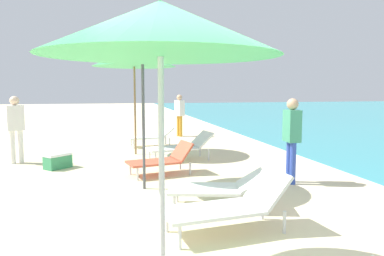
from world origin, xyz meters
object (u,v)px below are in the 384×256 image
Objects in this scene: lounger_farthest_inland at (181,146)px; person_walking_near at (16,123)px; lounger_second_inland at (218,187)px; person_walking_far at (180,111)px; cooler_box at (58,161)px; umbrella_farthest at (134,58)px; person_walking_mid at (292,133)px; umbrella_nearest at (160,29)px; lounger_second_shoreside at (162,159)px; lounger_farthest_shoreside at (152,136)px; lounger_nearest_shoreside at (229,204)px; umbrella_second at (142,48)px.

person_walking_near reaches higher than lounger_farthest_inland.
person_walking_near is at bearing -33.79° from lounger_second_inland.
person_walking_far is 2.47× the size of cooler_box.
person_walking_mid is (2.59, -3.57, -1.56)m from umbrella_farthest.
lounger_farthest_inland is (1.20, 5.58, -1.85)m from umbrella_nearest.
cooler_box is (-2.13, 1.04, -0.15)m from lounger_second_shoreside.
lounger_farthest_shoreside is 0.88× the size of person_walking_mid.
lounger_farthest_inland is at bearing -100.44° from lounger_nearest_shoreside.
lounger_farthest_inland is 1.06× the size of person_walking_mid.
person_walking_mid is 2.54× the size of cooler_box.
umbrella_farthest is 1.78× the size of person_walking_near.
lounger_second_shoreside is (0.44, 0.98, -2.07)m from umbrella_second.
umbrella_nearest is 2.33m from lounger_nearest_shoreside.
lounger_nearest_shoreside is at bearing -117.69° from person_walking_far.
lounger_farthest_shoreside is at bearing -72.50° from lounger_second_inland.
person_walking_near is 1.00× the size of person_walking_mid.
lounger_farthest_inland is at bearing -77.93° from lounger_second_inland.
lounger_second_inland is 3.62m from lounger_farthest_inland.
lounger_second_shoreside is (0.55, 4.18, -1.88)m from umbrella_nearest.
lounger_second_inland reaches higher than cooler_box.
lounger_farthest_shoreside is 0.91× the size of person_walking_far.
lounger_second_shoreside reaches higher than lounger_second_inland.
lounger_nearest_shoreside is 0.96× the size of lounger_farthest_inland.
umbrella_nearest is 1.65× the size of person_walking_far.
umbrella_second is 1.78× the size of lounger_second_inland.
lounger_nearest_shoreside is 1.01× the size of person_walking_near.
lounger_second_inland is at bearing -104.86° from lounger_nearest_shoreside.
lounger_nearest_shoreside reaches higher than cooler_box.
person_walking_far is (1.95, 9.93, -1.29)m from umbrella_nearest.
person_walking_near is 1.03× the size of person_walking_far.
umbrella_second is at bearing -76.01° from lounger_nearest_shoreside.
person_walking_near is at bearing 155.76° from person_walking_mid.
person_walking_far is at bearing -103.70° from lounger_nearest_shoreside.
umbrella_farthest is at bearing 130.77° from person_walking_mid.
person_walking_mid is (5.34, -2.97, -0.00)m from person_walking_near.
umbrella_farthest is at bearing -97.70° from person_walking_near.
umbrella_second is 4.14m from person_walking_near.
lounger_farthest_shoreside is at bearing -81.13° from person_walking_near.
lounger_farthest_shoreside is 2.30m from lounger_farthest_inland.
umbrella_farthest is 1.79× the size of person_walking_mid.
lounger_nearest_shoreside is at bearing -164.59° from person_walking_near.
umbrella_second is at bearing -91.02° from umbrella_farthest.
umbrella_farthest is at bearing -93.86° from lounger_second_shoreside.
cooler_box is (-2.78, -0.35, -0.18)m from lounger_farthest_inland.
lounger_nearest_shoreside is 4.52m from lounger_farthest_inland.
lounger_second_inland is 0.99× the size of person_walking_far.
person_walking_far is at bearing 61.82° from umbrella_farthest.
umbrella_nearest is 1.59× the size of lounger_nearest_shoreside.
lounger_second_inland is at bearing -142.92° from person_walking_mid.
lounger_farthest_inland is (1.03, -1.03, -2.14)m from umbrella_farthest.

